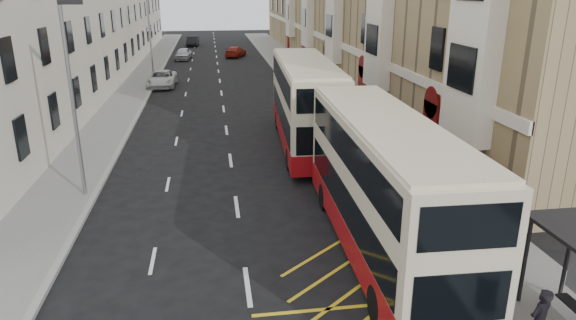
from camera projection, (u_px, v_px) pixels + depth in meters
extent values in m
cube|color=slate|center=(323.00, 99.00, 40.99)|extent=(4.00, 120.00, 0.15)
cube|color=slate|center=(123.00, 105.00, 38.82)|extent=(3.00, 120.00, 0.15)
cube|color=gray|center=(299.00, 100.00, 40.71)|extent=(0.25, 120.00, 0.15)
cube|color=gray|center=(144.00, 105.00, 39.03)|extent=(0.25, 120.00, 0.15)
cube|color=silver|center=(311.00, 32.00, 54.52)|extent=(0.18, 79.00, 0.50)
cube|color=silver|center=(477.00, 17.00, 20.11)|extent=(0.80, 3.20, 10.00)
cube|color=silver|center=(380.00, 6.00, 31.34)|extent=(0.80, 3.20, 10.00)
cube|color=silver|center=(335.00, 0.00, 42.58)|extent=(0.80, 3.20, 10.00)
cube|color=#570A09|center=(430.00, 132.00, 25.76)|extent=(0.20, 1.60, 3.00)
cube|color=#570A09|center=(362.00, 87.00, 37.00)|extent=(0.20, 1.60, 3.00)
cube|color=#570A09|center=(326.00, 64.00, 48.23)|extent=(0.20, 1.60, 3.00)
cube|color=#570A09|center=(303.00, 49.00, 59.47)|extent=(0.20, 1.60, 3.00)
cube|color=#570A09|center=(288.00, 39.00, 70.71)|extent=(0.20, 1.60, 3.00)
cube|color=beige|center=(78.00, 9.00, 50.42)|extent=(9.00, 79.00, 13.00)
cube|color=black|center=(525.00, 260.00, 14.17)|extent=(0.08, 0.08, 2.60)
cube|color=black|center=(567.00, 257.00, 14.35)|extent=(0.08, 0.08, 2.60)
cylinder|color=red|center=(467.00, 277.00, 14.81)|extent=(0.06, 0.06, 1.00)
cylinder|color=red|center=(423.00, 228.00, 17.85)|extent=(0.06, 0.06, 1.00)
cylinder|color=red|center=(391.00, 193.00, 20.89)|extent=(0.06, 0.06, 1.00)
cube|color=red|center=(424.00, 215.00, 17.70)|extent=(0.05, 6.50, 0.06)
cube|color=red|center=(423.00, 227.00, 17.83)|extent=(0.05, 6.50, 0.06)
cylinder|color=gray|center=(73.00, 103.00, 20.80)|extent=(0.16, 0.16, 8.00)
cube|color=black|center=(70.00, 2.00, 19.61)|extent=(0.90, 0.18, 0.18)
cylinder|color=gray|center=(150.00, 36.00, 48.90)|extent=(0.16, 0.16, 8.00)
cube|color=beige|center=(384.00, 184.00, 16.79)|extent=(2.96, 11.77, 4.20)
cube|color=maroon|center=(381.00, 229.00, 17.31)|extent=(2.99, 11.80, 0.96)
cube|color=black|center=(383.00, 199.00, 16.95)|extent=(2.98, 10.83, 1.17)
cube|color=black|center=(386.00, 146.00, 16.37)|extent=(2.98, 10.83, 1.06)
cube|color=beige|center=(388.00, 121.00, 16.10)|extent=(2.84, 11.30, 0.13)
cube|color=black|center=(343.00, 146.00, 22.41)|extent=(2.26, 0.14, 1.38)
cube|color=black|center=(345.00, 96.00, 21.71)|extent=(1.86, 0.13, 0.48)
cube|color=black|center=(460.00, 298.00, 11.46)|extent=(2.26, 0.14, 1.28)
cylinder|color=black|center=(325.00, 197.00, 20.79)|extent=(0.33, 1.07, 1.06)
cylinder|color=black|center=(382.00, 194.00, 21.07)|extent=(0.33, 1.07, 1.06)
cylinder|color=black|center=(377.00, 304.00, 13.75)|extent=(0.33, 1.07, 1.06)
cylinder|color=black|center=(463.00, 298.00, 14.03)|extent=(0.33, 1.07, 1.06)
cube|color=beige|center=(305.00, 102.00, 28.41)|extent=(3.42, 12.21, 4.33)
cube|color=maroon|center=(305.00, 131.00, 28.95)|extent=(3.45, 12.24, 0.99)
cube|color=black|center=(305.00, 111.00, 28.58)|extent=(3.41, 11.24, 1.21)
cube|color=black|center=(306.00, 78.00, 27.98)|extent=(3.41, 11.24, 1.10)
cube|color=beige|center=(306.00, 62.00, 27.70)|extent=(3.28, 11.72, 0.13)
cube|color=black|center=(294.00, 90.00, 34.23)|extent=(2.33, 0.22, 1.43)
cube|color=black|center=(294.00, 55.00, 33.51)|extent=(1.92, 0.20, 0.49)
cube|color=black|center=(322.00, 141.00, 22.89)|extent=(2.33, 0.22, 1.32)
cylinder|color=black|center=(278.00, 120.00, 32.59)|extent=(0.37, 1.11, 1.10)
cylinder|color=black|center=(317.00, 119.00, 32.81)|extent=(0.37, 1.11, 1.10)
cylinder|color=black|center=(290.00, 159.00, 25.30)|extent=(0.37, 1.11, 1.10)
cylinder|color=black|center=(339.00, 157.00, 25.52)|extent=(0.37, 1.11, 1.10)
imported|color=black|center=(518.00, 219.00, 17.54)|extent=(0.98, 0.80, 1.85)
imported|color=black|center=(442.00, 215.00, 18.00)|extent=(1.09, 0.90, 1.74)
imported|color=silver|center=(162.00, 79.00, 46.16)|extent=(2.55, 5.24, 1.43)
imported|color=#B4B8BD|center=(183.00, 54.00, 63.19)|extent=(2.11, 4.41, 1.46)
imported|color=black|center=(193.00, 41.00, 77.61)|extent=(1.87, 4.53, 1.46)
imported|color=maroon|center=(236.00, 52.00, 65.76)|extent=(3.26, 4.90, 1.32)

